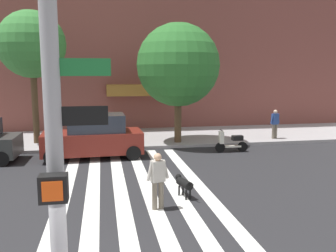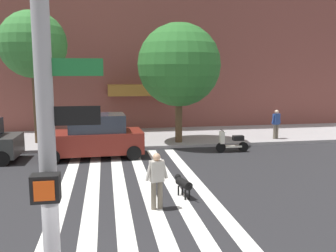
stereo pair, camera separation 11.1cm
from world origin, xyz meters
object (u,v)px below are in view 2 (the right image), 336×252
at_px(traffic_light_pole, 45,110).
at_px(street_tree_middle, 179,65).
at_px(dog_on_leash, 183,183).
at_px(parked_scooter, 232,142).
at_px(pedestrian_dog_walker, 157,178).
at_px(parked_car_behind_first, 94,137).
at_px(street_tree_nearest, 33,45).
at_px(pedestrian_bystander, 276,122).

bearing_deg(traffic_light_pole, street_tree_middle, 73.39).
bearing_deg(street_tree_middle, dog_on_leash, -100.64).
bearing_deg(parked_scooter, pedestrian_dog_walker, -124.89).
height_order(parked_car_behind_first, street_tree_nearest, street_tree_nearest).
bearing_deg(parked_car_behind_first, pedestrian_bystander, 12.51).
xyz_separation_m(parked_scooter, pedestrian_bystander, (3.40, 2.24, 0.60)).
relative_size(street_tree_nearest, dog_on_leash, 6.56).
bearing_deg(parked_scooter, street_tree_middle, 135.02).
bearing_deg(pedestrian_dog_walker, traffic_light_pole, -108.30).
distance_m(traffic_light_pole, street_tree_nearest, 16.47).
bearing_deg(traffic_light_pole, parked_car_behind_first, 89.64).
xyz_separation_m(parked_scooter, pedestrian_dog_walker, (-4.69, -6.73, 0.45)).
height_order(traffic_light_pole, dog_on_leash, traffic_light_pole).
bearing_deg(parked_scooter, parked_car_behind_first, 179.79).
bearing_deg(parked_scooter, street_tree_nearest, 160.85).
xyz_separation_m(street_tree_nearest, dog_on_leash, (5.92, -9.22, -4.82)).
relative_size(street_tree_middle, dog_on_leash, 6.00).
xyz_separation_m(traffic_light_pole, street_tree_middle, (4.47, 14.97, 0.73)).
distance_m(parked_car_behind_first, dog_on_leash, 6.57).
distance_m(parked_scooter, pedestrian_bystander, 4.11).
height_order(street_tree_middle, pedestrian_dog_walker, street_tree_middle).
bearing_deg(parked_scooter, pedestrian_bystander, 33.45).
bearing_deg(street_tree_middle, traffic_light_pole, -106.61).
height_order(traffic_light_pole, pedestrian_bystander, traffic_light_pole).
relative_size(parked_scooter, street_tree_nearest, 0.24).
bearing_deg(street_tree_middle, parked_car_behind_first, -153.42).
height_order(pedestrian_dog_walker, pedestrian_bystander, pedestrian_bystander).
xyz_separation_m(street_tree_nearest, pedestrian_dog_walker, (4.97, -10.08, -4.34)).
height_order(traffic_light_pole, parked_scooter, traffic_light_pole).
xyz_separation_m(parked_car_behind_first, parked_scooter, (6.60, -0.02, -0.48)).
distance_m(parked_car_behind_first, pedestrian_bystander, 10.24).
distance_m(street_tree_nearest, dog_on_leash, 11.97).
distance_m(parked_scooter, dog_on_leash, 6.96).
xyz_separation_m(parked_car_behind_first, street_tree_nearest, (-3.06, 3.33, 4.31)).
bearing_deg(street_tree_nearest, pedestrian_dog_walker, -63.76).
distance_m(pedestrian_dog_walker, pedestrian_bystander, 12.08).
bearing_deg(pedestrian_bystander, parked_scooter, -146.55).
height_order(parked_car_behind_first, dog_on_leash, parked_car_behind_first).
bearing_deg(pedestrian_bystander, pedestrian_dog_walker, -132.04).
distance_m(traffic_light_pole, pedestrian_bystander, 18.23).
xyz_separation_m(pedestrian_dog_walker, dog_on_leash, (0.95, 0.86, -0.48)).
height_order(parked_scooter, street_tree_nearest, street_tree_nearest).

